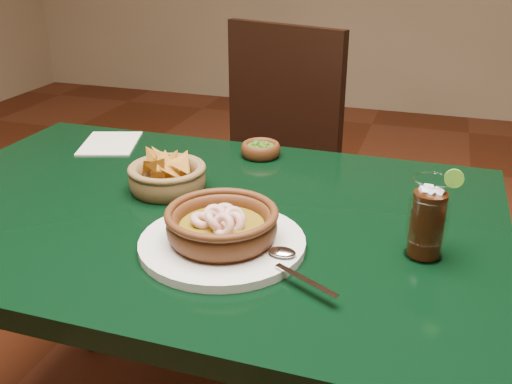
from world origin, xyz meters
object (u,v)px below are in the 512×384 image
(chip_basket, at_px, (168,177))
(cola_drink, at_px, (428,219))
(dining_table, at_px, (195,250))
(dining_chair, at_px, (259,170))
(shrimp_plate, at_px, (222,230))

(chip_basket, xyz_separation_m, cola_drink, (0.53, -0.11, 0.04))
(dining_table, distance_m, cola_drink, 0.48)
(dining_chair, distance_m, cola_drink, 0.97)
(chip_basket, bearing_deg, dining_chair, 90.60)
(dining_chair, height_order, cola_drink, dining_chair)
(dining_chair, bearing_deg, shrimp_plate, -76.30)
(chip_basket, bearing_deg, shrimp_plate, -44.15)
(dining_chair, bearing_deg, cola_drink, -54.88)
(shrimp_plate, relative_size, chip_basket, 1.89)
(dining_table, relative_size, chip_basket, 6.14)
(shrimp_plate, bearing_deg, cola_drink, 13.58)
(chip_basket, relative_size, cola_drink, 1.22)
(chip_basket, distance_m, cola_drink, 0.54)
(chip_basket, bearing_deg, cola_drink, -12.03)
(dining_table, xyz_separation_m, shrimp_plate, (0.12, -0.13, 0.13))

